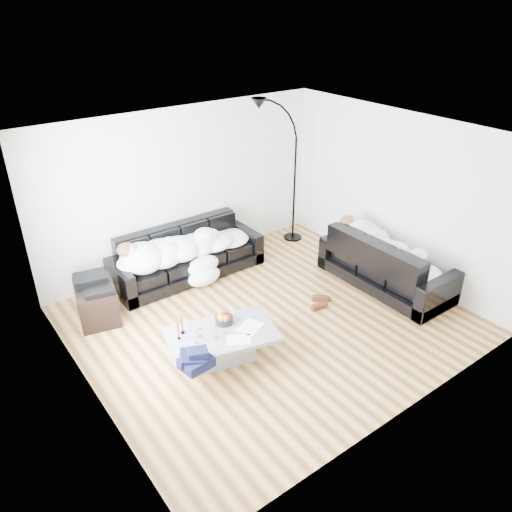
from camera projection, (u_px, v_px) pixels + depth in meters
ground at (269, 320)px, 7.05m from camera, size 5.00×5.00×0.00m
wall_back at (184, 188)px, 8.03m from camera, size 5.00×0.02×2.60m
wall_left at (78, 301)px, 5.12m from camera, size 0.02×4.50×2.60m
wall_right at (397, 196)px, 7.75m from camera, size 0.02×4.50×2.60m
ceiling at (271, 138)px, 5.82m from camera, size 5.00×5.00×0.00m
sofa_back at (187, 253)px, 7.97m from camera, size 2.46×0.85×0.80m
sofa_right at (387, 261)px, 7.69m from camera, size 0.90×2.10×0.85m
sleeper_back at (188, 242)px, 7.83m from camera, size 2.08×0.72×0.42m
sleeper_right at (388, 249)px, 7.59m from camera, size 0.76×1.80×0.44m
teal_cushion at (355, 231)px, 7.98m from camera, size 0.42×0.38×0.20m
coffee_table at (222, 345)px, 6.24m from camera, size 1.49×1.08×0.39m
fruit_bowl at (224, 318)px, 6.30m from camera, size 0.26×0.26×0.14m
wine_glass_a at (199, 330)px, 6.04m from camera, size 0.09×0.09×0.19m
wine_glass_b at (196, 337)px, 5.94m from camera, size 0.07×0.07×0.16m
wine_glass_c at (215, 332)px, 6.01m from camera, size 0.09×0.09×0.18m
candle_left at (178, 332)px, 5.99m from camera, size 0.05×0.05×0.22m
candle_right at (182, 324)px, 6.08m from camera, size 0.06×0.06×0.27m
newspaper_a at (250, 327)px, 6.24m from camera, size 0.39×0.36×0.01m
newspaper_b at (239, 339)px, 6.02m from camera, size 0.35×0.32×0.01m
navy_jacket at (193, 352)px, 5.55m from camera, size 0.41×0.35×0.19m
shoes at (319, 302)px, 7.37m from camera, size 0.46×0.39×0.09m
av_cabinet at (97, 302)px, 6.99m from camera, size 0.67×0.85×0.52m
stereo at (93, 282)px, 6.83m from camera, size 0.50×0.43×0.13m
floor_lamp at (295, 179)px, 8.83m from camera, size 0.90×0.54×2.33m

